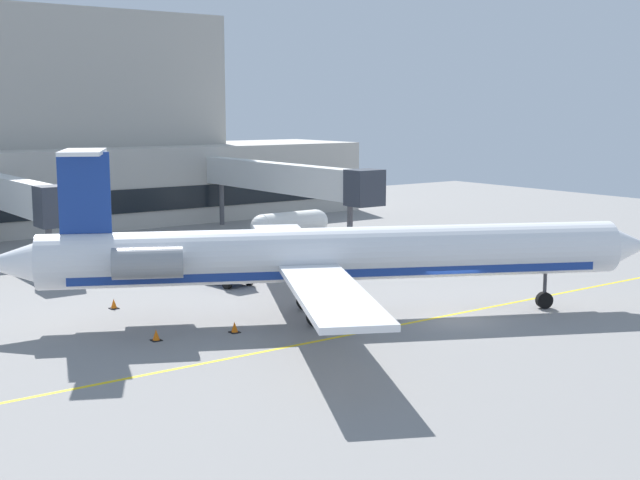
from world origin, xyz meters
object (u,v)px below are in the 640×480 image
regional_jet (327,255)px  baggage_tug (231,272)px  pushback_tractor (269,246)px  fuel_tank (290,224)px

regional_jet → baggage_tug: (-0.01, 9.93, -2.43)m
regional_jet → pushback_tractor: 17.23m
pushback_tractor → fuel_tank: (6.51, 6.92, 0.29)m
regional_jet → baggage_tug: size_ratio=10.63×
fuel_tank → regional_jet: bearing=-119.8°
pushback_tractor → fuel_tank: size_ratio=0.48×
baggage_tug → pushback_tractor: size_ratio=0.86×
regional_jet → pushback_tractor: (6.50, 15.80, -2.24)m
regional_jet → baggage_tug: regional_jet is taller
baggage_tug → fuel_tank: (13.02, 12.79, 0.48)m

